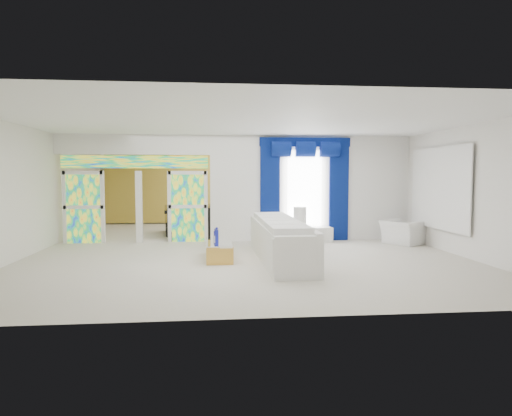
{
  "coord_description": "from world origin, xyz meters",
  "views": [
    {
      "loc": [
        -0.71,
        -11.62,
        1.84
      ],
      "look_at": [
        0.3,
        -1.2,
        1.1
      ],
      "focal_mm": 31.12,
      "sensor_mm": 36.0,
      "label": 1
    }
  ],
  "objects": [
    {
      "name": "floor",
      "position": [
        0.0,
        0.0,
        0.0
      ],
      "size": [
        12.0,
        12.0,
        0.0
      ],
      "primitive_type": "plane",
      "color": "#B7AF9E",
      "rests_on": "ground"
    },
    {
      "name": "dividing_wall",
      "position": [
        2.15,
        1.0,
        1.5
      ],
      "size": [
        5.7,
        0.18,
        3.0
      ],
      "primitive_type": "cube",
      "color": "white",
      "rests_on": "ground"
    },
    {
      "name": "dividing_header",
      "position": [
        -2.85,
        1.0,
        2.73
      ],
      "size": [
        4.3,
        0.18,
        0.55
      ],
      "primitive_type": "cube",
      "color": "white",
      "rests_on": "dividing_wall"
    },
    {
      "name": "stained_panel_left",
      "position": [
        -4.28,
        1.0,
        1.0
      ],
      "size": [
        0.95,
        0.04,
        2.0
      ],
      "primitive_type": "cube",
      "color": "#994C3F",
      "rests_on": "ground"
    },
    {
      "name": "stained_panel_right",
      "position": [
        -1.42,
        1.0,
        1.0
      ],
      "size": [
        0.95,
        0.04,
        2.0
      ],
      "primitive_type": "cube",
      "color": "#994C3F",
      "rests_on": "ground"
    },
    {
      "name": "stained_transom",
      "position": [
        -2.85,
        1.0,
        2.25
      ],
      "size": [
        4.0,
        0.05,
        0.35
      ],
      "primitive_type": "cube",
      "color": "#994C3F",
      "rests_on": "dividing_header"
    },
    {
      "name": "window_pane",
      "position": [
        1.9,
        0.9,
        1.45
      ],
      "size": [
        1.0,
        0.02,
        2.3
      ],
      "primitive_type": "cube",
      "color": "white",
      "rests_on": "dividing_wall"
    },
    {
      "name": "blue_drape_left",
      "position": [
        0.9,
        0.87,
        1.4
      ],
      "size": [
        0.55,
        0.1,
        2.8
      ],
      "primitive_type": "cube",
      "color": "#04084D",
      "rests_on": "ground"
    },
    {
      "name": "blue_drape_right",
      "position": [
        2.9,
        0.87,
        1.4
      ],
      "size": [
        0.55,
        0.1,
        2.8
      ],
      "primitive_type": "cube",
      "color": "#04084D",
      "rests_on": "ground"
    },
    {
      "name": "blue_pelmet",
      "position": [
        1.9,
        0.87,
        2.82
      ],
      "size": [
        2.6,
        0.12,
        0.25
      ],
      "primitive_type": "cube",
      "color": "#04084D",
      "rests_on": "dividing_wall"
    },
    {
      "name": "wall_mirror",
      "position": [
        4.94,
        -1.0,
        1.55
      ],
      "size": [
        0.04,
        2.7,
        1.9
      ],
      "primitive_type": "cube",
      "color": "white",
      "rests_on": "ground"
    },
    {
      "name": "gold_curtains",
      "position": [
        0.0,
        5.9,
        1.5
      ],
      "size": [
        9.7,
        0.12,
        2.9
      ],
      "primitive_type": "cube",
      "color": "#B78E2C",
      "rests_on": "ground"
    },
    {
      "name": "white_sofa",
      "position": [
        0.76,
        -1.94,
        0.4
      ],
      "size": [
        0.95,
        4.16,
        0.79
      ],
      "primitive_type": "cube",
      "rotation": [
        0.0,
        0.0,
        0.02
      ],
      "color": "white",
      "rests_on": "ground"
    },
    {
      "name": "coffee_table",
      "position": [
        -0.59,
        -1.64,
        0.19
      ],
      "size": [
        0.59,
        1.69,
        0.37
      ],
      "primitive_type": "cube",
      "rotation": [
        0.0,
        0.0,
        0.02
      ],
      "color": "gold",
      "rests_on": "ground"
    },
    {
      "name": "console_table",
      "position": [
        2.02,
        0.62,
        0.21
      ],
      "size": [
        1.26,
        0.5,
        0.41
      ],
      "primitive_type": "cube",
      "rotation": [
        0.0,
        0.0,
        0.09
      ],
      "color": "white",
      "rests_on": "ground"
    },
    {
      "name": "table_lamp",
      "position": [
        1.72,
        0.62,
        0.7
      ],
      "size": [
        0.36,
        0.36,
        0.58
      ],
      "primitive_type": "cylinder",
      "color": "silver",
      "rests_on": "console_table"
    },
    {
      "name": "armchair",
      "position": [
        4.46,
        -0.01,
        0.32
      ],
      "size": [
        1.25,
        1.29,
        0.65
      ],
      "primitive_type": "imported",
      "rotation": [
        0.0,
        0.0,
        2.09
      ],
      "color": "white",
      "rests_on": "ground"
    },
    {
      "name": "grand_piano",
      "position": [
        -1.55,
        2.8,
        0.44
      ],
      "size": [
        1.58,
        1.94,
        0.89
      ],
      "primitive_type": "cube",
      "rotation": [
        0.0,
        0.0,
        0.15
      ],
      "color": "black",
      "rests_on": "ground"
    },
    {
      "name": "piano_bench",
      "position": [
        -1.55,
        1.2,
        0.15
      ],
      "size": [
        0.93,
        0.47,
        0.29
      ],
      "primitive_type": "cube",
      "rotation": [
        0.0,
        0.0,
        0.15
      ],
      "color": "black",
      "rests_on": "ground"
    },
    {
      "name": "tv_console",
      "position": [
        -4.63,
        2.11,
        0.42
      ],
      "size": [
        0.61,
        0.56,
        0.84
      ],
      "primitive_type": "cube",
      "rotation": [
        0.0,
        0.0,
        0.06
      ],
      "color": "tan",
      "rests_on": "ground"
    },
    {
      "name": "chandelier",
      "position": [
        -2.3,
        3.4,
        2.65
      ],
      "size": [
        0.6,
        0.6,
        0.6
      ],
      "primitive_type": "sphere",
      "color": "gold",
      "rests_on": "ceiling"
    },
    {
      "name": "decanters",
      "position": [
        -0.64,
        -1.44,
        0.47
      ],
      "size": [
        0.12,
        0.66,
        0.28
      ],
      "color": "navy",
      "rests_on": "coffee_table"
    }
  ]
}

